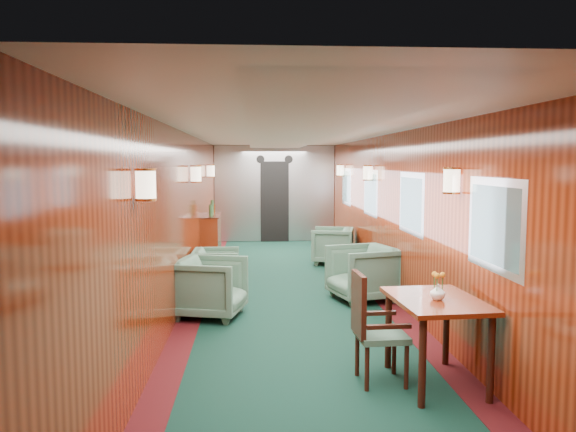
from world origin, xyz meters
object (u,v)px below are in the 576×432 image
(armchair_right_near, at_px, (363,273))
(armchair_right_far, at_px, (332,246))
(dining_table, at_px, (436,312))
(armchair_left_near, at_px, (210,287))
(side_chair, at_px, (371,324))
(armchair_left_far, at_px, (216,269))
(credenza, at_px, (211,240))

(armchair_right_near, distance_m, armchair_right_far, 2.92)
(dining_table, bearing_deg, armchair_left_near, 128.96)
(side_chair, bearing_deg, armchair_left_far, 109.92)
(credenza, height_order, armchair_right_far, credenza)
(dining_table, xyz_separation_m, credenza, (-2.41, 5.89, -0.15))
(credenza, relative_size, armchair_left_near, 1.50)
(side_chair, xyz_separation_m, armchair_right_far, (0.49, 5.93, -0.19))
(side_chair, bearing_deg, dining_table, -10.00)
(credenza, bearing_deg, armchair_right_far, 2.52)
(dining_table, xyz_separation_m, armchair_right_far, (-0.07, 6.00, -0.30))
(credenza, bearing_deg, armchair_left_far, -83.57)
(dining_table, relative_size, armchair_left_near, 1.30)
(dining_table, distance_m, armchair_right_near, 3.09)
(side_chair, xyz_separation_m, armchair_right_near, (0.52, 3.01, -0.15))
(armchair_left_near, height_order, armchair_right_far, armchair_left_near)
(dining_table, relative_size, armchair_left_far, 1.52)
(credenza, relative_size, armchair_right_near, 1.45)
(dining_table, distance_m, side_chair, 0.58)
(dining_table, height_order, armchair_left_near, dining_table)
(credenza, distance_m, armchair_left_near, 3.56)
(armchair_left_far, distance_m, armchair_right_far, 3.00)
(armchair_left_far, bearing_deg, armchair_right_far, -44.77)
(side_chair, distance_m, armchair_right_near, 3.06)
(credenza, bearing_deg, armchair_left_near, -86.01)
(credenza, bearing_deg, armchair_right_near, -49.93)
(side_chair, xyz_separation_m, armchair_left_near, (-1.60, 2.28, -0.16))
(credenza, xyz_separation_m, armchair_right_near, (2.37, -2.81, -0.11))
(armchair_right_near, bearing_deg, credenza, -155.75)
(armchair_left_near, distance_m, armchair_left_far, 1.52)
(dining_table, xyz_separation_m, armchair_left_far, (-2.19, 3.87, -0.33))
(armchair_left_far, distance_m, armchair_right_near, 2.28)
(dining_table, height_order, armchair_right_far, dining_table)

